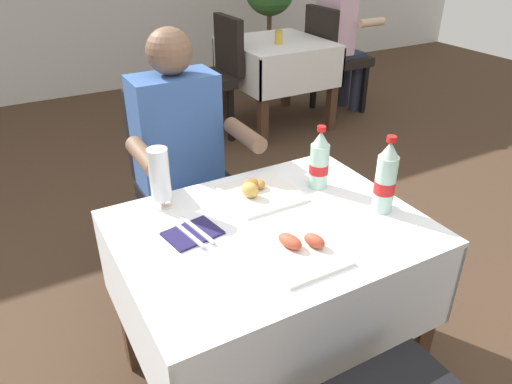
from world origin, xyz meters
The scene contains 15 objects.
main_dining_table centered at (0.07, 0.14, 0.55)m, with size 1.01×0.77×0.73m.
chair_far_diner_seat centered at (0.07, 0.92, 0.55)m, with size 0.44×0.50×0.97m.
seated_diner_far centered at (0.02, 0.81, 0.71)m, with size 0.50×0.46×1.26m.
plate_near_camera centered at (0.07, -0.04, 0.75)m, with size 0.23×0.23×0.05m.
plate_far_diner centered at (0.13, 0.34, 0.75)m, with size 0.26×0.26×0.07m.
beer_glass_left centered at (-0.20, 0.44, 0.85)m, with size 0.07×0.07×0.22m.
cola_bottle_primary centered at (0.37, 0.29, 0.84)m, with size 0.07×0.07×0.25m.
cola_bottle_secondary centered at (0.46, 0.04, 0.86)m, with size 0.07×0.07×0.28m.
napkin_cutlery_set centered at (-0.18, 0.22, 0.74)m, with size 0.19×0.20×0.01m.
background_dining_table centered at (1.56, 2.56, 0.54)m, with size 0.81×0.86×0.73m.
background_chair_left centered at (0.95, 2.56, 0.55)m, with size 0.50×0.44×0.97m.
background_chair_right centered at (2.17, 2.56, 0.55)m, with size 0.50×0.44×0.97m.
background_patron centered at (2.22, 2.56, 0.71)m, with size 0.46×0.50×1.26m.
background_table_tumbler centered at (1.51, 2.45, 0.79)m, with size 0.06×0.06×0.11m, color gold.
potted_plant_corner centered at (2.08, 3.56, 0.82)m, with size 0.52×0.52×1.27m.
Camera 1 is at (-0.63, -1.01, 1.62)m, focal length 33.91 mm.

